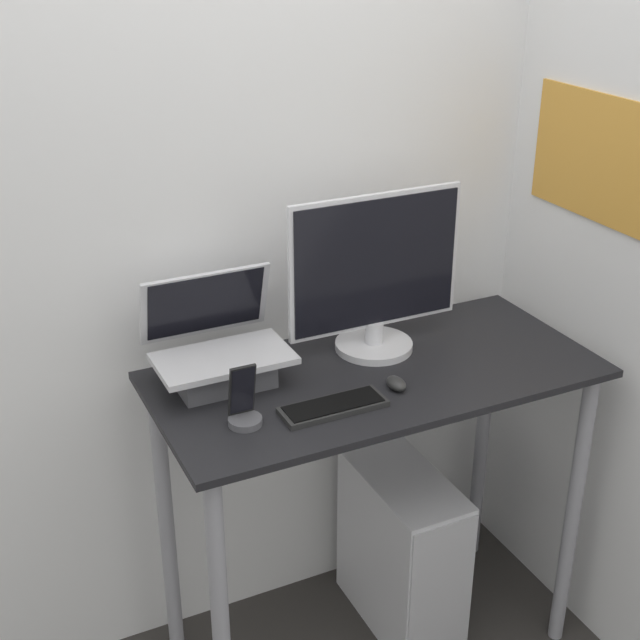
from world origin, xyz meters
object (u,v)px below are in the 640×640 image
mouse (395,384)px  computer_tower (402,550)px  cell_phone (244,408)px  laptop (220,356)px  keyboard (333,407)px  monitor (375,280)px

mouse → computer_tower: 0.72m
computer_tower → cell_phone: bearing=-165.1°
laptop → keyboard: laptop is taller
laptop → cell_phone: laptop is taller
computer_tower → monitor: bearing=141.1°
laptop → cell_phone: bearing=-95.5°
monitor → keyboard: bearing=-135.0°
laptop → computer_tower: 0.91m
mouse → computer_tower: mouse is taller
keyboard → cell_phone: 0.22m
mouse → laptop: bearing=149.5°
monitor → cell_phone: 0.53m
cell_phone → laptop: bearing=84.5°
mouse → cell_phone: bearing=178.4°
monitor → computer_tower: 0.88m
laptop → cell_phone: 0.22m
laptop → monitor: (0.44, -0.00, 0.13)m
cell_phone → computer_tower: (0.54, 0.14, -0.71)m
laptop → monitor: 0.46m
mouse → cell_phone: 0.40m
laptop → mouse: bearing=-30.5°
cell_phone → computer_tower: 0.91m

